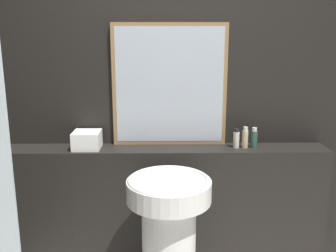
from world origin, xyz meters
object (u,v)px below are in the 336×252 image
at_px(towel_stack, 87,140).
at_px(lotion_bottle, 254,138).
at_px(pedestal_sink, 169,239).
at_px(conditioner_bottle, 245,138).
at_px(mirror, 170,85).
at_px(shampoo_bottle, 236,139).

bearing_deg(towel_stack, lotion_bottle, 0.00).
xyz_separation_m(pedestal_sink, conditioner_bottle, (0.51, 0.45, 0.47)).
bearing_deg(conditioner_bottle, mirror, 169.07).
bearing_deg(pedestal_sink, shampoo_bottle, 44.98).
xyz_separation_m(pedestal_sink, towel_stack, (-0.53, 0.45, 0.46)).
bearing_deg(towel_stack, shampoo_bottle, 0.00).
xyz_separation_m(pedestal_sink, mirror, (0.01, 0.55, 0.81)).
xyz_separation_m(mirror, lotion_bottle, (0.56, -0.10, -0.34)).
relative_size(pedestal_sink, lotion_bottle, 6.39).
height_order(pedestal_sink, mirror, mirror).
xyz_separation_m(towel_stack, lotion_bottle, (1.10, 0.00, 0.01)).
height_order(mirror, towel_stack, mirror).
xyz_separation_m(towel_stack, conditioner_bottle, (1.04, -0.00, 0.01)).
xyz_separation_m(mirror, shampoo_bottle, (0.44, -0.10, -0.35)).
xyz_separation_m(mirror, towel_stack, (-0.55, -0.10, -0.35)).
bearing_deg(conditioner_bottle, pedestal_sink, -138.46).
bearing_deg(lotion_bottle, mirror, 170.22).
bearing_deg(pedestal_sink, conditioner_bottle, 41.54).
relative_size(mirror, conditioner_bottle, 5.69).
xyz_separation_m(mirror, conditioner_bottle, (0.50, -0.10, -0.34)).
bearing_deg(mirror, pedestal_sink, -91.42).
bearing_deg(towel_stack, conditioner_bottle, -0.00).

